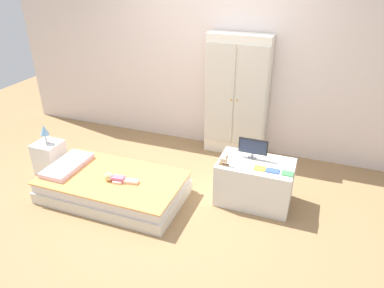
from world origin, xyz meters
TOP-DOWN VIEW (x-y plane):
  - ground_plane at (0.00, 0.00)m, footprint 10.00×10.00m
  - back_wall at (0.00, 1.57)m, footprint 6.40×0.05m
  - bed at (-0.69, -0.17)m, footprint 1.62×0.89m
  - pillow at (-1.30, -0.17)m, footprint 0.32×0.64m
  - doll at (-0.62, -0.23)m, footprint 0.39×0.15m
  - nightstand at (-1.76, 0.04)m, footprint 0.32×0.32m
  - table_lamp at (-1.76, 0.04)m, footprint 0.11×0.11m
  - wardrobe at (0.33, 1.40)m, footprint 0.83×0.28m
  - tv_stand at (0.84, 0.32)m, footprint 0.82×0.51m
  - tv_monitor at (0.77, 0.41)m, footprint 0.32×0.10m
  - rocking_horse_toy at (0.53, 0.15)m, footprint 0.11×0.04m
  - book_yellow at (0.90, 0.20)m, footprint 0.12×0.10m
  - book_blue at (1.04, 0.20)m, footprint 0.14×0.09m
  - book_green at (1.19, 0.20)m, footprint 0.12×0.10m

SIDE VIEW (x-z plane):
  - ground_plane at x=0.00m, z-range -0.02..0.00m
  - bed at x=-0.69m, z-range 0.00..0.27m
  - nightstand at x=-1.76m, z-range 0.00..0.41m
  - tv_stand at x=0.84m, z-range 0.00..0.50m
  - pillow at x=-1.30m, z-range 0.27..0.33m
  - doll at x=-0.62m, z-range 0.26..0.36m
  - book_blue at x=1.04m, z-range 0.50..0.52m
  - book_green at x=1.19m, z-range 0.50..0.52m
  - book_yellow at x=0.90m, z-range 0.50..0.52m
  - rocking_horse_toy at x=0.53m, z-range 0.50..0.64m
  - table_lamp at x=-1.76m, z-range 0.46..0.70m
  - tv_monitor at x=0.77m, z-range 0.52..0.76m
  - wardrobe at x=0.33m, z-range 0.00..1.66m
  - back_wall at x=0.00m, z-range 0.00..2.70m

